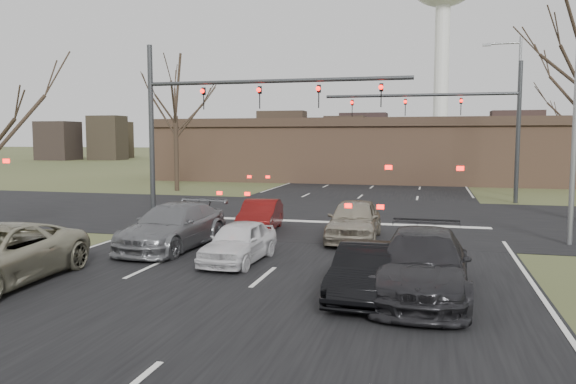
# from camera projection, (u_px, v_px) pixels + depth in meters

# --- Properties ---
(ground) EXTENTS (360.00, 360.00, 0.00)m
(ground) POSITION_uv_depth(u_px,v_px,m) (223.00, 311.00, 12.09)
(ground) COLOR #3F4726
(ground) RESTS_ON ground
(road_main) EXTENTS (14.00, 300.00, 0.02)m
(road_main) POSITION_uv_depth(u_px,v_px,m) (396.00, 167.00, 69.94)
(road_main) COLOR black
(road_main) RESTS_ON ground
(road_cross) EXTENTS (200.00, 14.00, 0.02)m
(road_cross) POSITION_uv_depth(u_px,v_px,m) (337.00, 216.00, 26.55)
(road_cross) COLOR black
(road_cross) RESTS_ON ground
(building) EXTENTS (42.40, 10.40, 5.30)m
(building) POSITION_uv_depth(u_px,v_px,m) (404.00, 150.00, 47.98)
(building) COLOR brown
(building) RESTS_ON ground
(mast_arm_near) EXTENTS (12.12, 0.24, 8.00)m
(mast_arm_near) POSITION_uv_depth(u_px,v_px,m) (216.00, 108.00, 25.42)
(mast_arm_near) COLOR #383A3D
(mast_arm_near) RESTS_ON ground
(mast_arm_far) EXTENTS (11.12, 0.24, 8.00)m
(mast_arm_far) POSITION_uv_depth(u_px,v_px,m) (467.00, 115.00, 32.25)
(mast_arm_far) COLOR #383A3D
(mast_arm_far) RESTS_ON ground
(streetlight_right_near) EXTENTS (2.34, 0.25, 10.00)m
(streetlight_right_near) POSITION_uv_depth(u_px,v_px,m) (571.00, 83.00, 19.01)
(streetlight_right_near) COLOR gray
(streetlight_right_near) RESTS_ON ground
(streetlight_right_far) EXTENTS (2.34, 0.25, 10.00)m
(streetlight_right_far) POSITION_uv_depth(u_px,v_px,m) (515.00, 108.00, 35.28)
(streetlight_right_far) COLOR gray
(streetlight_right_far) RESTS_ON ground
(tree_left_far) EXTENTS (5.70, 5.70, 9.50)m
(tree_left_far) POSITION_uv_depth(u_px,v_px,m) (175.00, 85.00, 38.68)
(tree_left_far) COLOR black
(tree_left_far) RESTS_ON ground
(car_white_sedan) EXTENTS (1.63, 3.71, 1.24)m
(car_white_sedan) POSITION_uv_depth(u_px,v_px,m) (239.00, 242.00, 16.79)
(car_white_sedan) COLOR silver
(car_white_sedan) RESTS_ON ground
(car_black_hatch) EXTENTS (1.50, 3.85, 1.25)m
(car_black_hatch) POSITION_uv_depth(u_px,v_px,m) (366.00, 271.00, 13.09)
(car_black_hatch) COLOR black
(car_black_hatch) RESTS_ON ground
(car_charcoal_sedan) EXTENTS (2.25, 5.33, 1.53)m
(car_charcoal_sedan) POSITION_uv_depth(u_px,v_px,m) (422.00, 264.00, 13.18)
(car_charcoal_sedan) COLOR black
(car_charcoal_sedan) RESTS_ON ground
(car_grey_ahead) EXTENTS (2.42, 5.28, 1.50)m
(car_grey_ahead) POSITION_uv_depth(u_px,v_px,m) (173.00, 226.00, 18.88)
(car_grey_ahead) COLOR slate
(car_grey_ahead) RESTS_ON ground
(car_red_ahead) EXTENTS (1.79, 3.94, 1.26)m
(car_red_ahead) POSITION_uv_depth(u_px,v_px,m) (261.00, 216.00, 22.34)
(car_red_ahead) COLOR #530C0B
(car_red_ahead) RESTS_ON ground
(car_silver_ahead) EXTENTS (1.90, 4.47, 1.51)m
(car_silver_ahead) POSITION_uv_depth(u_px,v_px,m) (354.00, 220.00, 20.31)
(car_silver_ahead) COLOR gray
(car_silver_ahead) RESTS_ON ground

